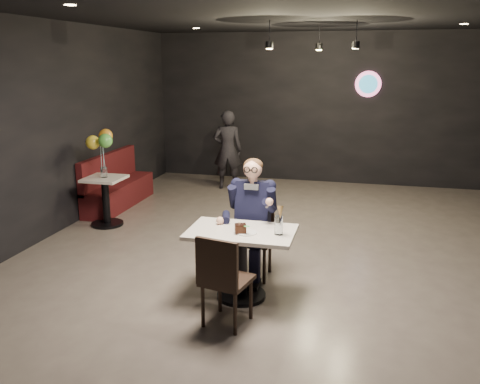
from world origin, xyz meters
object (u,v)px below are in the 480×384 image
(main_table, at_px, (241,264))
(passerby, at_px, (228,150))
(sundae_glass, at_px, (279,225))
(balloon_vase, at_px, (104,172))
(booth_bench, at_px, (118,180))
(side_table, at_px, (106,203))
(chair_far, at_px, (253,239))
(seated_man, at_px, (253,217))
(chair_near, at_px, (227,278))

(main_table, distance_m, passerby, 4.78)
(sundae_glass, xyz_separation_m, balloon_vase, (-2.97, 1.91, -0.02))
(booth_bench, height_order, side_table, booth_bench)
(main_table, relative_size, sundae_glass, 5.72)
(chair_far, xyz_separation_m, balloon_vase, (-2.58, 1.32, 0.37))
(sundae_glass, xyz_separation_m, passerby, (-1.79, 4.59, -0.08))
(balloon_vase, bearing_deg, main_table, -36.00)
(seated_man, xyz_separation_m, sundae_glass, (0.39, -0.59, 0.13))
(side_table, height_order, passerby, passerby)
(main_table, xyz_separation_m, booth_bench, (-2.88, 2.87, 0.08))
(sundae_glass, bearing_deg, main_table, 174.84)
(seated_man, bearing_deg, passerby, 109.25)
(chair_far, height_order, booth_bench, chair_far)
(balloon_vase, bearing_deg, sundae_glass, -32.71)
(side_table, relative_size, passerby, 0.45)
(side_table, bearing_deg, chair_far, -27.18)
(main_table, height_order, seated_man, seated_man)
(sundae_glass, relative_size, balloon_vase, 1.26)
(balloon_vase, relative_size, passerby, 0.10)
(passerby, bearing_deg, seated_man, 97.41)
(passerby, bearing_deg, chair_near, 93.44)
(balloon_vase, distance_m, passerby, 2.93)
(chair_far, bearing_deg, sundae_glass, -56.06)
(seated_man, height_order, booth_bench, seated_man)
(chair_near, height_order, side_table, chair_near)
(main_table, relative_size, passerby, 0.72)
(chair_far, bearing_deg, passerby, 109.25)
(sundae_glass, bearing_deg, passerby, 111.33)
(seated_man, relative_size, balloon_vase, 9.46)
(main_table, distance_m, booth_bench, 4.07)
(sundae_glass, relative_size, side_table, 0.28)
(main_table, distance_m, sundae_glass, 0.62)
(booth_bench, bearing_deg, balloon_vase, -73.30)
(seated_man, xyz_separation_m, balloon_vase, (-2.58, 1.32, 0.11))
(booth_bench, bearing_deg, seated_man, -38.91)
(side_table, relative_size, balloon_vase, 4.56)
(chair_near, xyz_separation_m, seated_man, (0.00, 1.11, 0.26))
(chair_far, relative_size, sundae_glass, 4.78)
(main_table, height_order, side_table, main_table)
(side_table, distance_m, passerby, 2.96)
(chair_far, relative_size, booth_bench, 0.50)
(main_table, relative_size, balloon_vase, 7.23)
(chair_near, xyz_separation_m, balloon_vase, (-2.58, 2.44, 0.37))
(sundae_glass, bearing_deg, chair_far, 123.94)
(main_table, bearing_deg, seated_man, 90.00)
(side_table, bearing_deg, seated_man, -27.18)
(side_table, xyz_separation_m, passerby, (1.18, 2.68, 0.42))
(chair_far, bearing_deg, booth_bench, 141.09)
(chair_near, distance_m, passerby, 5.31)
(chair_near, xyz_separation_m, sundae_glass, (0.39, 0.53, 0.39))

